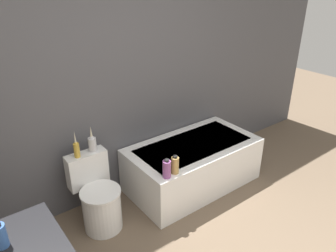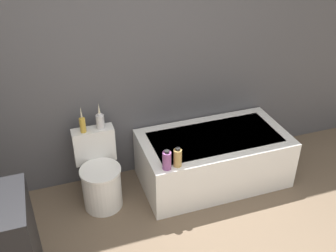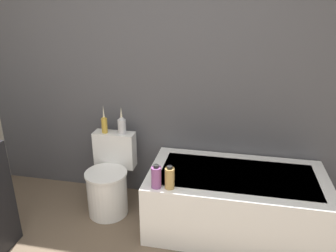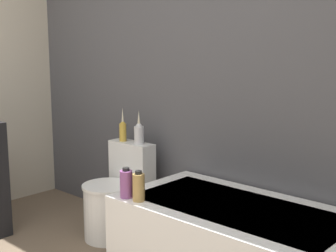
{
  "view_description": "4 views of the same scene",
  "coord_description": "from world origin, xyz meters",
  "px_view_note": "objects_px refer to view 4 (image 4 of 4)",
  "views": [
    {
      "loc": [
        -1.29,
        -0.69,
        2.23
      ],
      "look_at": [
        0.36,
        1.5,
        0.9
      ],
      "focal_mm": 35.0,
      "sensor_mm": 36.0,
      "label": 1
    },
    {
      "loc": [
        -0.67,
        -1.23,
        2.58
      ],
      "look_at": [
        0.23,
        1.39,
        0.88
      ],
      "focal_mm": 42.0,
      "sensor_mm": 36.0,
      "label": 2
    },
    {
      "loc": [
        0.7,
        -0.77,
        1.83
      ],
      "look_at": [
        0.23,
        1.56,
        0.91
      ],
      "focal_mm": 35.0,
      "sensor_mm": 36.0,
      "label": 3
    },
    {
      "loc": [
        2.21,
        -0.54,
        1.44
      ],
      "look_at": [
        0.42,
        1.42,
        0.97
      ],
      "focal_mm": 50.0,
      "sensor_mm": 36.0,
      "label": 4
    }
  ],
  "objects_px": {
    "bathtub": "(237,248)",
    "shampoo_bottle_tall": "(126,184)",
    "vase_gold": "(123,130)",
    "toilet": "(114,199)",
    "vase_silver": "(139,133)",
    "shampoo_bottle_short": "(139,187)"
  },
  "relations": [
    {
      "from": "shampoo_bottle_short",
      "to": "bathtub",
      "type": "bearing_deg",
      "value": 31.95
    },
    {
      "from": "toilet",
      "to": "shampoo_bottle_short",
      "type": "xyz_separation_m",
      "value": [
        0.63,
        -0.35,
        0.31
      ]
    },
    {
      "from": "bathtub",
      "to": "vase_gold",
      "type": "distance_m",
      "value": 1.33
    },
    {
      "from": "vase_gold",
      "to": "shampoo_bottle_short",
      "type": "distance_m",
      "value": 0.9
    },
    {
      "from": "bathtub",
      "to": "vase_gold",
      "type": "xyz_separation_m",
      "value": [
        -1.21,
        0.21,
        0.52
      ]
    },
    {
      "from": "vase_gold",
      "to": "bathtub",
      "type": "bearing_deg",
      "value": -9.99
    },
    {
      "from": "toilet",
      "to": "vase_silver",
      "type": "distance_m",
      "value": 0.53
    },
    {
      "from": "vase_gold",
      "to": "shampoo_bottle_tall",
      "type": "bearing_deg",
      "value": -40.97
    },
    {
      "from": "bathtub",
      "to": "shampoo_bottle_tall",
      "type": "bearing_deg",
      "value": -151.98
    },
    {
      "from": "vase_gold",
      "to": "vase_silver",
      "type": "relative_size",
      "value": 1.04
    },
    {
      "from": "vase_silver",
      "to": "shampoo_bottle_tall",
      "type": "height_order",
      "value": "vase_silver"
    },
    {
      "from": "bathtub",
      "to": "toilet",
      "type": "distance_m",
      "value": 1.13
    },
    {
      "from": "toilet",
      "to": "shampoo_bottle_tall",
      "type": "bearing_deg",
      "value": -34.18
    },
    {
      "from": "toilet",
      "to": "vase_gold",
      "type": "relative_size",
      "value": 2.66
    },
    {
      "from": "toilet",
      "to": "vase_gold",
      "type": "distance_m",
      "value": 0.53
    },
    {
      "from": "vase_gold",
      "to": "shampoo_bottle_tall",
      "type": "distance_m",
      "value": 0.83
    },
    {
      "from": "bathtub",
      "to": "shampoo_bottle_short",
      "type": "height_order",
      "value": "shampoo_bottle_short"
    },
    {
      "from": "bathtub",
      "to": "shampoo_bottle_tall",
      "type": "distance_m",
      "value": 0.76
    },
    {
      "from": "shampoo_bottle_tall",
      "to": "shampoo_bottle_short",
      "type": "distance_m",
      "value": 0.1
    },
    {
      "from": "bathtub",
      "to": "vase_gold",
      "type": "relative_size",
      "value": 5.49
    },
    {
      "from": "shampoo_bottle_tall",
      "to": "vase_silver",
      "type": "bearing_deg",
      "value": 129.47
    },
    {
      "from": "vase_gold",
      "to": "shampoo_bottle_short",
      "type": "bearing_deg",
      "value": -36.33
    }
  ]
}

